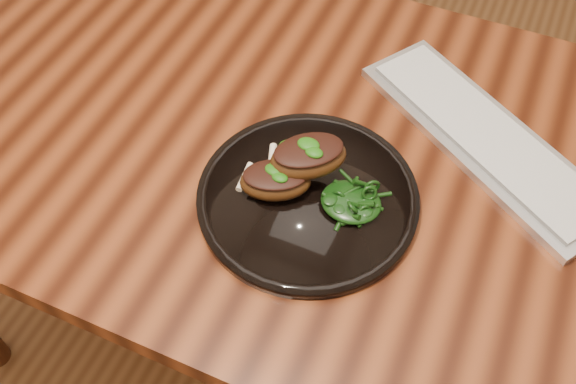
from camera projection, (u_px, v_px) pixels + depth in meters
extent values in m
plane|color=#523017|center=(329.00, 350.00, 1.58)|extent=(4.00, 4.00, 0.00)
cube|color=black|center=(353.00, 162.00, 1.00)|extent=(1.60, 0.80, 0.04)
cylinder|color=#36190C|center=(119.00, 74.00, 1.67)|extent=(0.06, 0.06, 0.71)
cylinder|color=black|center=(308.00, 198.00, 0.92)|extent=(0.32, 0.32, 0.02)
torus|color=black|center=(308.00, 197.00, 0.92)|extent=(0.32, 0.32, 0.02)
cylinder|color=black|center=(308.00, 196.00, 0.92)|extent=(0.21, 0.21, 0.00)
ellipsoid|color=#40220C|center=(275.00, 182.00, 0.90)|extent=(0.12, 0.10, 0.04)
ellipsoid|color=black|center=(275.00, 175.00, 0.89)|extent=(0.11, 0.09, 0.01)
cylinder|color=beige|center=(245.00, 177.00, 0.92)|extent=(0.01, 0.05, 0.01)
ellipsoid|color=#0F4407|center=(275.00, 172.00, 0.89)|extent=(0.03, 0.02, 0.01)
ellipsoid|color=#40220C|center=(308.00, 158.00, 0.90)|extent=(0.13, 0.13, 0.04)
ellipsoid|color=black|center=(309.00, 150.00, 0.89)|extent=(0.12, 0.11, 0.01)
cylinder|color=beige|center=(272.00, 160.00, 0.91)|extent=(0.03, 0.05, 0.01)
ellipsoid|color=#0F4407|center=(309.00, 147.00, 0.89)|extent=(0.03, 0.02, 0.01)
ellipsoid|color=#0F4407|center=(301.00, 151.00, 0.96)|extent=(0.07, 0.05, 0.00)
ellipsoid|color=black|center=(351.00, 202.00, 0.90)|extent=(0.09, 0.08, 0.02)
cube|color=silver|center=(484.00, 138.00, 0.99)|extent=(0.45, 0.36, 0.01)
cube|color=silver|center=(486.00, 134.00, 0.98)|extent=(0.41, 0.31, 0.01)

